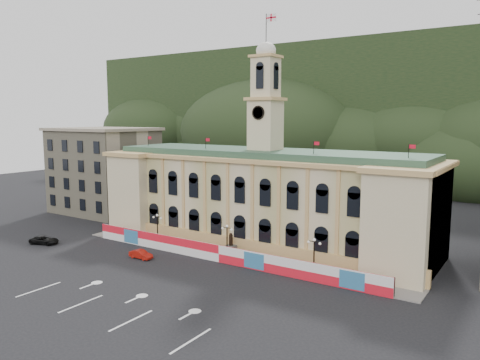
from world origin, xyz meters
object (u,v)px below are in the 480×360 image
Objects in this scene: statue at (231,249)px; black_suv at (44,240)px; lamp_center at (227,239)px; red_sedan at (141,254)px.

statue is 32.00m from black_suv.
lamp_center reaches higher than red_sedan.
statue reaches higher than black_suv.
statue is 2.14m from lamp_center.
black_suv is (-19.24, -3.09, 0.03)m from red_sedan.
red_sedan is (-10.76, -8.03, -0.55)m from statue.
lamp_center is 1.33× the size of red_sedan.
statue reaches higher than red_sedan.
lamp_center is at bearing -90.33° from black_suv.
statue is 13.44m from red_sedan.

